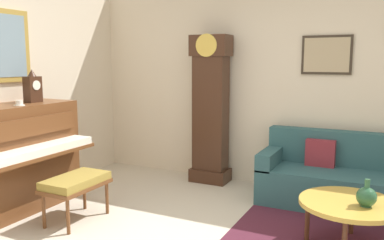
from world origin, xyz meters
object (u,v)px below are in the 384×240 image
object	(u,v)px
green_jug	(366,197)
piano	(15,158)
couch	(344,180)
mantel_clock	(33,88)
grandfather_clock	(211,113)
piano_bench	(76,183)
coffee_table	(350,205)
teacup	(19,103)

from	to	relation	value
green_jug	piano	bearing A→B (deg)	-171.01
couch	green_jug	size ratio (longest dim) A/B	7.92
couch	mantel_clock	size ratio (longest dim) A/B	5.00
grandfather_clock	mantel_clock	bearing A→B (deg)	-132.21
piano	green_jug	bearing A→B (deg)	8.99
piano_bench	piano	bearing A→B (deg)	-175.88
piano_bench	green_jug	distance (m)	2.81
piano	coffee_table	world-z (taller)	piano
couch	teacup	bearing A→B (deg)	-150.32
piano_bench	teacup	distance (m)	1.07
coffee_table	mantel_clock	size ratio (longest dim) A/B	2.32
coffee_table	teacup	xyz separation A→B (m)	(-3.31, -0.65, 0.81)
coffee_table	grandfather_clock	bearing A→B (deg)	145.36
mantel_clock	teacup	distance (m)	0.38
teacup	couch	bearing A→B (deg)	29.68
teacup	mantel_clock	bearing A→B (deg)	113.59
piano_bench	grandfather_clock	xyz separation A→B (m)	(0.70, 1.92, 0.56)
teacup	piano	bearing A→B (deg)	173.92
couch	mantel_clock	distance (m)	3.77
piano	coffee_table	size ratio (longest dim) A/B	1.64
couch	teacup	size ratio (longest dim) A/B	16.38
grandfather_clock	mantel_clock	xyz separation A→B (m)	(-1.52, -1.67, 0.41)
piano_bench	teacup	xyz separation A→B (m)	(-0.68, -0.07, 0.82)
grandfather_clock	coffee_table	size ratio (longest dim) A/B	2.31
piano	teacup	bearing A→B (deg)	-6.08
grandfather_clock	coffee_table	bearing A→B (deg)	-34.64
green_jug	mantel_clock	bearing A→B (deg)	-175.81
grandfather_clock	mantel_clock	size ratio (longest dim) A/B	5.34
couch	coffee_table	xyz separation A→B (m)	(0.15, -1.15, 0.10)
mantel_clock	coffee_table	bearing A→B (deg)	5.50
grandfather_clock	green_jug	xyz separation A→B (m)	(2.07, -1.41, -0.43)
piano	teacup	distance (m)	0.63
piano_bench	coffee_table	world-z (taller)	piano_bench
couch	grandfather_clock	bearing A→B (deg)	173.94
teacup	green_jug	bearing A→B (deg)	9.60
couch	mantel_clock	bearing A→B (deg)	-155.83
coffee_table	teacup	size ratio (longest dim) A/B	7.59
piano_bench	coffee_table	xyz separation A→B (m)	(2.63, 0.58, 0.01)
grandfather_clock	couch	bearing A→B (deg)	-6.06
grandfather_clock	teacup	size ratio (longest dim) A/B	17.50
piano_bench	teacup	world-z (taller)	teacup
piano_bench	coffee_table	size ratio (longest dim) A/B	0.80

